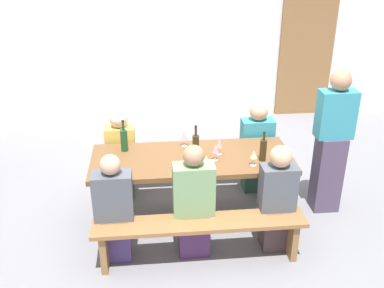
{
  "coord_description": "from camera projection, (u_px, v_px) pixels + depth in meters",
  "views": [
    {
      "loc": [
        -0.41,
        -4.06,
        2.82
      ],
      "look_at": [
        0.0,
        0.0,
        0.9
      ],
      "focal_mm": 41.49,
      "sensor_mm": 36.0,
      "label": 1
    }
  ],
  "objects": [
    {
      "name": "ground_plane",
      "position": [
        192.0,
        218.0,
        4.89
      ],
      "size": [
        24.0,
        24.0,
        0.0
      ],
      "primitive_type": "plane",
      "color": "slate"
    },
    {
      "name": "back_wall",
      "position": [
        172.0,
        20.0,
        7.03
      ],
      "size": [
        14.0,
        0.2,
        3.2
      ],
      "primitive_type": "cube",
      "color": "white",
      "rests_on": "ground"
    },
    {
      "name": "wooden_door",
      "position": [
        306.0,
        54.0,
        7.34
      ],
      "size": [
        0.9,
        0.06,
        2.1
      ],
      "primitive_type": "cube",
      "color": "olive",
      "rests_on": "ground"
    },
    {
      "name": "tasting_table",
      "position": [
        192.0,
        164.0,
        4.6
      ],
      "size": [
        2.07,
        0.82,
        0.75
      ],
      "color": "brown",
      "rests_on": "ground"
    },
    {
      "name": "bench_near",
      "position": [
        200.0,
        230.0,
        4.1
      ],
      "size": [
        1.97,
        0.3,
        0.45
      ],
      "color": "olive",
      "rests_on": "ground"
    },
    {
      "name": "bench_far",
      "position": [
        186.0,
        160.0,
        5.38
      ],
      "size": [
        1.97,
        0.3,
        0.45
      ],
      "color": "olive",
      "rests_on": "ground"
    },
    {
      "name": "wine_bottle_0",
      "position": [
        124.0,
        140.0,
        4.66
      ],
      "size": [
        0.08,
        0.08,
        0.34
      ],
      "color": "#194723",
      "rests_on": "tasting_table"
    },
    {
      "name": "wine_bottle_1",
      "position": [
        263.0,
        150.0,
        4.46
      ],
      "size": [
        0.07,
        0.07,
        0.31
      ],
      "color": "#332814",
      "rests_on": "tasting_table"
    },
    {
      "name": "wine_bottle_2",
      "position": [
        196.0,
        144.0,
        4.59
      ],
      "size": [
        0.07,
        0.07,
        0.32
      ],
      "color": "#332814",
      "rests_on": "tasting_table"
    },
    {
      "name": "wine_glass_0",
      "position": [
        254.0,
        155.0,
        4.36
      ],
      "size": [
        0.07,
        0.07,
        0.16
      ],
      "color": "silver",
      "rests_on": "tasting_table"
    },
    {
      "name": "wine_glass_1",
      "position": [
        206.0,
        160.0,
        4.26
      ],
      "size": [
        0.07,
        0.07,
        0.17
      ],
      "color": "silver",
      "rests_on": "tasting_table"
    },
    {
      "name": "wine_glass_2",
      "position": [
        216.0,
        149.0,
        4.46
      ],
      "size": [
        0.07,
        0.07,
        0.18
      ],
      "color": "silver",
      "rests_on": "tasting_table"
    },
    {
      "name": "wine_glass_3",
      "position": [
        184.0,
        136.0,
        4.77
      ],
      "size": [
        0.08,
        0.08,
        0.16
      ],
      "color": "silver",
      "rests_on": "tasting_table"
    },
    {
      "name": "wine_glass_4",
      "position": [
        219.0,
        143.0,
        4.58
      ],
      "size": [
        0.07,
        0.07,
        0.18
      ],
      "color": "silver",
      "rests_on": "tasting_table"
    },
    {
      "name": "seated_guest_near_0",
      "position": [
        114.0,
        211.0,
        4.09
      ],
      "size": [
        0.36,
        0.24,
        1.09
      ],
      "rotation": [
        0.0,
        0.0,
        1.57
      ],
      "color": "#4A3571",
      "rests_on": "ground"
    },
    {
      "name": "seated_guest_near_1",
      "position": [
        194.0,
        204.0,
        4.15
      ],
      "size": [
        0.38,
        0.24,
        1.15
      ],
      "rotation": [
        0.0,
        0.0,
        1.57
      ],
      "color": "#4E2C59",
      "rests_on": "ground"
    },
    {
      "name": "seated_guest_near_2",
      "position": [
        277.0,
        200.0,
        4.23
      ],
      "size": [
        0.34,
        0.24,
        1.11
      ],
      "rotation": [
        0.0,
        0.0,
        1.57
      ],
      "color": "#443334",
      "rests_on": "ground"
    },
    {
      "name": "seated_guest_far_0",
      "position": [
        121.0,
        156.0,
        5.1
      ],
      "size": [
        0.33,
        0.24,
        1.08
      ],
      "rotation": [
        0.0,
        0.0,
        -1.57
      ],
      "color": "#354D35",
      "rests_on": "ground"
    },
    {
      "name": "seated_guest_far_1",
      "position": [
        256.0,
        149.0,
        5.24
      ],
      "size": [
        0.37,
        0.24,
        1.12
      ],
      "rotation": [
        0.0,
        0.0,
        -1.57
      ],
      "color": "#2B5042",
      "rests_on": "ground"
    },
    {
      "name": "standing_host",
      "position": [
        331.0,
        145.0,
        4.75
      ],
      "size": [
        0.38,
        0.24,
        1.61
      ],
      "rotation": [
        0.0,
        0.0,
        3.14
      ],
      "color": "#4E3F59",
      "rests_on": "ground"
    }
  ]
}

